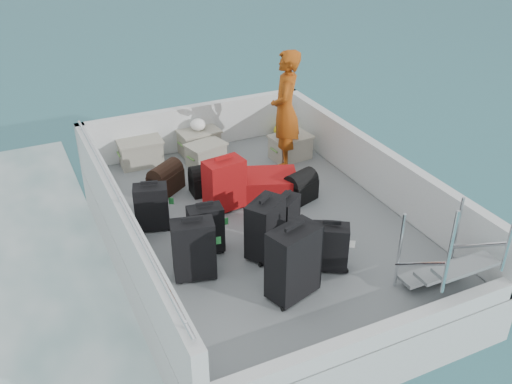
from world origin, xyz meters
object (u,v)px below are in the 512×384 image
suitcase_1 (206,230)px  suitcase_2 (152,208)px  suitcase_3 (293,263)px  suitcase_4 (265,228)px  crate_2 (199,142)px  crate_1 (206,155)px  suitcase_6 (330,248)px  crate_0 (141,153)px  suitcase_7 (286,217)px  crate_3 (290,148)px  passenger (285,110)px  suitcase_0 (194,250)px  suitcase_5 (224,185)px  suitcase_8 (265,186)px

suitcase_1 → suitcase_2: size_ratio=1.01×
suitcase_3 → suitcase_4: bearing=67.8°
crate_2 → crate_1: bearing=-96.5°
suitcase_6 → crate_0: bearing=141.1°
suitcase_1 → suitcase_7: size_ratio=1.16×
suitcase_3 → crate_3: bearing=44.5°
crate_0 → passenger: 2.26m
suitcase_0 → passenger: (2.15, 2.01, 0.52)m
suitcase_5 → crate_1: 1.33m
suitcase_1 → suitcase_5: bearing=61.9°
suitcase_2 → suitcase_6: 2.24m
suitcase_0 → crate_3: (2.34, 2.15, -0.18)m
suitcase_0 → crate_2: (1.14, 2.94, -0.17)m
suitcase_3 → suitcase_4: (0.06, 0.78, -0.06)m
suitcase_4 → suitcase_8: 1.34m
suitcase_0 → crate_1: 2.73m
suitcase_0 → passenger: passenger is taller
suitcase_5 → suitcase_8: suitcase_5 is taller
suitcase_1 → suitcase_3: suitcase_3 is taller
suitcase_0 → suitcase_1: bearing=66.8°
suitcase_0 → suitcase_4: (0.88, 0.06, -0.00)m
suitcase_8 → passenger: size_ratio=0.49×
crate_2 → suitcase_5: bearing=-99.4°
crate_1 → crate_3: bearing=-15.4°
crate_0 → crate_2: crate_0 is taller
passenger → suitcase_5: bearing=-26.5°
crate_0 → crate_1: crate_0 is taller
suitcase_5 → passenger: size_ratio=0.40×
suitcase_8 → crate_0: size_ratio=1.40×
suitcase_7 → crate_3: size_ratio=0.90×
crate_2 → passenger: (1.01, -0.93, 0.70)m
suitcase_1 → suitcase_3: size_ratio=0.74×
suitcase_8 → suitcase_5: bearing=116.1°
suitcase_0 → suitcase_8: 1.92m
suitcase_2 → suitcase_7: 1.65m
suitcase_0 → crate_3: 3.18m
suitcase_4 → suitcase_7: bearing=-2.3°
suitcase_8 → crate_3: bearing=-22.9°
crate_0 → crate_1: (0.88, -0.44, -0.03)m
suitcase_8 → crate_0: crate_0 is taller
crate_3 → suitcase_8: bearing=-134.3°
suitcase_4 → suitcase_5: bearing=57.3°
suitcase_1 → suitcase_5: size_ratio=0.85×
suitcase_4 → crate_2: size_ratio=1.19×
suitcase_4 → crate_0: size_ratio=1.14×
crate_3 → suitcase_0: bearing=-137.4°
suitcase_5 → crate_0: bearing=102.4°
suitcase_6 → passenger: passenger is taller
suitcase_8 → crate_1: 1.30m
suitcase_4 → suitcase_6: size_ratio=1.26×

